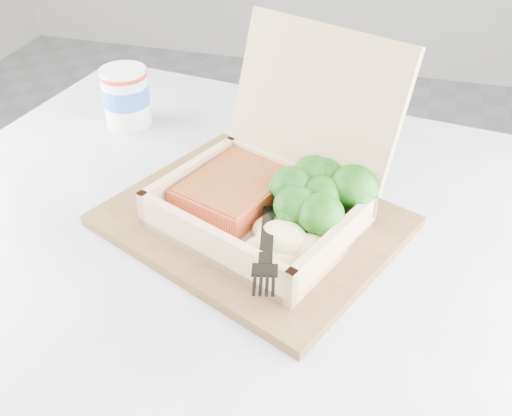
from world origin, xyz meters
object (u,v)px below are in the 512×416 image
(cafe_table, at_px, (209,347))
(serving_tray, at_px, (253,221))
(takeout_container, at_px, (277,177))
(paper_cup, at_px, (126,95))

(cafe_table, height_order, serving_tray, serving_tray)
(takeout_container, distance_m, paper_cup, 0.32)
(serving_tray, bearing_deg, cafe_table, -142.25)
(serving_tray, height_order, takeout_container, takeout_container)
(serving_tray, height_order, paper_cup, paper_cup)
(serving_tray, xyz_separation_m, paper_cup, (-0.25, 0.19, 0.04))
(takeout_container, height_order, paper_cup, takeout_container)
(cafe_table, height_order, takeout_container, takeout_container)
(takeout_container, bearing_deg, serving_tray, -119.65)
(cafe_table, relative_size, serving_tray, 2.81)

